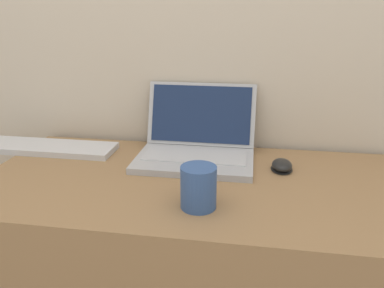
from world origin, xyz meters
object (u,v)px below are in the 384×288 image
at_px(laptop, 197,143).
at_px(drink_cup, 199,186).
at_px(computer_mouse, 282,166).
at_px(external_keyboard, 49,148).

xyz_separation_m(laptop, drink_cup, (0.05, -0.32, 0.01)).
height_order(computer_mouse, external_keyboard, computer_mouse).
xyz_separation_m(drink_cup, external_keyboard, (-0.57, 0.31, -0.04)).
bearing_deg(laptop, external_keyboard, -178.47).
height_order(drink_cup, computer_mouse, drink_cup).
bearing_deg(computer_mouse, drink_cup, -129.09).
bearing_deg(computer_mouse, external_keyboard, 176.77).
relative_size(laptop, computer_mouse, 4.20).
relative_size(drink_cup, external_keyboard, 0.23).
bearing_deg(laptop, drink_cup, -80.64).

